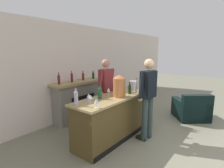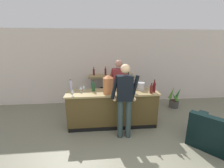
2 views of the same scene
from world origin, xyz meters
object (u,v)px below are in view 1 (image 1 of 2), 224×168
wine_bottle_merlot_tall (100,92)px  wine_glass_mid_counter (109,90)px  wine_glass_near_bucket (96,101)px  wine_glass_front_left (121,87)px  wine_bottle_chardonnay_pale (76,97)px  wine_bottle_rose_blush (147,82)px  person_customer (148,96)px  potted_plant_corner (134,97)px  wine_bottle_port_short (136,86)px  copper_dispenser (119,86)px  ice_bucket_steel (133,85)px  wine_glass_back_row (91,97)px  armchair_black (191,110)px  person_bartender (106,90)px  wine_glass_by_dispenser (89,96)px  wine_bottle_cabernet_heavy (147,84)px  wine_bottle_burgundy_dark (130,88)px  fireplace_stone (78,100)px

wine_bottle_merlot_tall → wine_glass_mid_counter: wine_bottle_merlot_tall is taller
wine_glass_near_bucket → wine_glass_front_left: bearing=16.6°
wine_bottle_chardonnay_pale → wine_bottle_rose_blush: (2.21, -0.32, 0.01)m
person_customer → wine_glass_front_left: person_customer is taller
potted_plant_corner → wine_bottle_port_short: wine_bottle_port_short is taller
copper_dispenser → ice_bucket_steel: (0.94, 0.21, -0.14)m
wine_glass_front_left → wine_glass_back_row: bearing=-176.2°
wine_glass_back_row → copper_dispenser: bearing=-12.7°
wine_glass_mid_counter → potted_plant_corner: bearing=18.3°
wine_glass_front_left → armchair_black: bearing=-33.6°
person_bartender → wine_glass_by_dispenser: bearing=-158.5°
wine_bottle_cabernet_heavy → wine_glass_back_row: size_ratio=1.73×
wine_glass_front_left → wine_glass_back_row: 1.14m
person_bartender → wine_glass_mid_counter: 0.60m
potted_plant_corner → armchair_black: bearing=-95.6°
wine_bottle_chardonnay_pale → wine_glass_back_row: size_ratio=2.11×
ice_bucket_steel → wine_bottle_merlot_tall: (-1.33, 0.01, 0.03)m
wine_glass_back_row → person_bartender: bearing=25.7°
wine_bottle_burgundy_dark → wine_glass_by_dispenser: size_ratio=1.83×
armchair_black → wine_glass_back_row: wine_glass_back_row is taller
fireplace_stone → wine_glass_near_bucket: bearing=-122.3°
wine_glass_by_dispenser → wine_bottle_cabernet_heavy: bearing=-12.7°
wine_bottle_port_short → wine_bottle_cabernet_heavy: size_ratio=1.21×
wine_glass_mid_counter → person_customer: bearing=-63.7°
wine_bottle_chardonnay_pale → wine_bottle_cabernet_heavy: 2.15m
ice_bucket_steel → wine_bottle_cabernet_heavy: size_ratio=0.79×
person_customer → wine_bottle_cabernet_heavy: bearing=27.2°
wine_glass_near_bucket → person_customer: bearing=-16.4°
wine_glass_back_row → person_customer: bearing=-32.4°
armchair_black → copper_dispenser: 2.66m
person_customer → wine_glass_back_row: 1.27m
fireplace_stone → wine_bottle_merlot_tall: bearing=-113.7°
person_bartender → wine_glass_by_dispenser: 1.10m
copper_dispenser → wine_bottle_burgundy_dark: size_ratio=1.76×
potted_plant_corner → wine_bottle_chardonnay_pale: 3.67m
fireplace_stone → wine_bottle_port_short: fireplace_stone is taller
fireplace_stone → ice_bucket_steel: size_ratio=7.71×
ice_bucket_steel → fireplace_stone: bearing=116.4°
wine_bottle_merlot_tall → wine_glass_back_row: bearing=-170.5°
person_customer → person_bartender: (0.02, 1.20, -0.02)m
copper_dispenser → wine_bottle_cabernet_heavy: size_ratio=1.79×
armchair_black → person_bartender: 2.64m
potted_plant_corner → copper_dispenser: size_ratio=1.52×
armchair_black → wine_bottle_rose_blush: bearing=138.0°
copper_dispenser → wine_bottle_burgundy_dark: (0.38, -0.03, -0.12)m
wine_bottle_rose_blush → wine_bottle_merlot_tall: (-1.61, 0.27, -0.02)m
wine_bottle_cabernet_heavy → armchair_black: bearing=-37.5°
wine_glass_back_row → wine_glass_front_left: bearing=3.8°
person_customer → wine_bottle_port_short: bearing=55.6°
wine_glass_by_dispenser → wine_bottle_rose_blush: bearing=-10.2°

